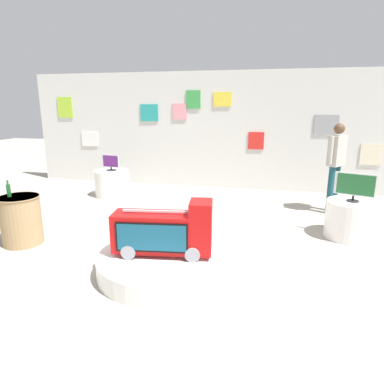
{
  "coord_description": "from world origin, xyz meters",
  "views": [
    {
      "loc": [
        1.29,
        -4.11,
        2.09
      ],
      "look_at": [
        0.22,
        0.61,
        0.84
      ],
      "focal_mm": 31.35,
      "sensor_mm": 36.0,
      "label": 1
    }
  ],
  "objects_px": {
    "novelty_firetruck_tv": "(164,232)",
    "bottle_on_side_table": "(9,190)",
    "display_pedestal_center_rear": "(112,183)",
    "tv_on_left_rear": "(355,186)",
    "main_display_pedestal": "(163,263)",
    "tv_on_center_rear": "(111,162)",
    "shopper_browsing_near_truck": "(336,161)",
    "display_pedestal_left_rear": "(350,219)",
    "side_table_round": "(21,220)"
  },
  "relations": [
    {
      "from": "display_pedestal_left_rear",
      "to": "bottle_on_side_table",
      "type": "xyz_separation_m",
      "value": [
        -5.12,
        -1.43,
        0.56
      ]
    },
    {
      "from": "novelty_firetruck_tv",
      "to": "display_pedestal_left_rear",
      "type": "relative_size",
      "value": 1.64
    },
    {
      "from": "tv_on_left_rear",
      "to": "shopper_browsing_near_truck",
      "type": "xyz_separation_m",
      "value": [
        -0.06,
        1.35,
        0.17
      ]
    },
    {
      "from": "tv_on_center_rear",
      "to": "display_pedestal_center_rear",
      "type": "bearing_deg",
      "value": 99.03
    },
    {
      "from": "novelty_firetruck_tv",
      "to": "tv_on_left_rear",
      "type": "bearing_deg",
      "value": 34.94
    },
    {
      "from": "side_table_round",
      "to": "bottle_on_side_table",
      "type": "xyz_separation_m",
      "value": [
        -0.12,
        -0.04,
        0.47
      ]
    },
    {
      "from": "main_display_pedestal",
      "to": "bottle_on_side_table",
      "type": "height_order",
      "value": "bottle_on_side_table"
    },
    {
      "from": "display_pedestal_left_rear",
      "to": "bottle_on_side_table",
      "type": "height_order",
      "value": "bottle_on_side_table"
    },
    {
      "from": "side_table_round",
      "to": "display_pedestal_center_rear",
      "type": "bearing_deg",
      "value": 88.51
    },
    {
      "from": "tv_on_left_rear",
      "to": "tv_on_center_rear",
      "type": "relative_size",
      "value": 1.31
    },
    {
      "from": "display_pedestal_left_rear",
      "to": "tv_on_left_rear",
      "type": "bearing_deg",
      "value": -70.73
    },
    {
      "from": "main_display_pedestal",
      "to": "display_pedestal_center_rear",
      "type": "distance_m",
      "value": 4.1
    },
    {
      "from": "display_pedestal_left_rear",
      "to": "tv_on_left_rear",
      "type": "relative_size",
      "value": 1.36
    },
    {
      "from": "tv_on_left_rear",
      "to": "tv_on_center_rear",
      "type": "bearing_deg",
      "value": 162.27
    },
    {
      "from": "novelty_firetruck_tv",
      "to": "tv_on_center_rear",
      "type": "distance_m",
      "value": 4.12
    },
    {
      "from": "display_pedestal_center_rear",
      "to": "novelty_firetruck_tv",
      "type": "bearing_deg",
      "value": -55.1
    },
    {
      "from": "display_pedestal_center_rear",
      "to": "tv_on_center_rear",
      "type": "bearing_deg",
      "value": -80.97
    },
    {
      "from": "novelty_firetruck_tv",
      "to": "shopper_browsing_near_truck",
      "type": "bearing_deg",
      "value": 51.38
    },
    {
      "from": "tv_on_left_rear",
      "to": "tv_on_center_rear",
      "type": "distance_m",
      "value": 5.17
    },
    {
      "from": "display_pedestal_left_rear",
      "to": "tv_on_left_rear",
      "type": "distance_m",
      "value": 0.56
    },
    {
      "from": "tv_on_left_rear",
      "to": "side_table_round",
      "type": "xyz_separation_m",
      "value": [
        -5.0,
        -1.39,
        -0.48
      ]
    },
    {
      "from": "tv_on_left_rear",
      "to": "shopper_browsing_near_truck",
      "type": "bearing_deg",
      "value": 92.62
    },
    {
      "from": "display_pedestal_left_rear",
      "to": "side_table_round",
      "type": "height_order",
      "value": "side_table_round"
    },
    {
      "from": "display_pedestal_center_rear",
      "to": "bottle_on_side_table",
      "type": "xyz_separation_m",
      "value": [
        -0.19,
        -3.0,
        0.56
      ]
    },
    {
      "from": "main_display_pedestal",
      "to": "display_pedestal_left_rear",
      "type": "bearing_deg",
      "value": 34.69
    },
    {
      "from": "display_pedestal_center_rear",
      "to": "tv_on_center_rear",
      "type": "xyz_separation_m",
      "value": [
        0.0,
        -0.0,
        0.5
      ]
    },
    {
      "from": "side_table_round",
      "to": "shopper_browsing_near_truck",
      "type": "height_order",
      "value": "shopper_browsing_near_truck"
    },
    {
      "from": "novelty_firetruck_tv",
      "to": "bottle_on_side_table",
      "type": "height_order",
      "value": "bottle_on_side_table"
    },
    {
      "from": "side_table_round",
      "to": "shopper_browsing_near_truck",
      "type": "relative_size",
      "value": 0.43
    },
    {
      "from": "main_display_pedestal",
      "to": "bottle_on_side_table",
      "type": "bearing_deg",
      "value": 171.64
    },
    {
      "from": "novelty_firetruck_tv",
      "to": "display_pedestal_center_rear",
      "type": "distance_m",
      "value": 4.12
    },
    {
      "from": "bottle_on_side_table",
      "to": "tv_on_center_rear",
      "type": "bearing_deg",
      "value": 86.29
    },
    {
      "from": "main_display_pedestal",
      "to": "display_pedestal_left_rear",
      "type": "relative_size",
      "value": 2.15
    },
    {
      "from": "shopper_browsing_near_truck",
      "to": "display_pedestal_center_rear",
      "type": "bearing_deg",
      "value": 177.26
    },
    {
      "from": "side_table_round",
      "to": "display_pedestal_left_rear",
      "type": "bearing_deg",
      "value": 15.52
    },
    {
      "from": "main_display_pedestal",
      "to": "tv_on_center_rear",
      "type": "bearing_deg",
      "value": 124.64
    },
    {
      "from": "display_pedestal_left_rear",
      "to": "tv_on_left_rear",
      "type": "xyz_separation_m",
      "value": [
        0.0,
        -0.0,
        0.56
      ]
    },
    {
      "from": "bottle_on_side_table",
      "to": "shopper_browsing_near_truck",
      "type": "relative_size",
      "value": 0.14
    },
    {
      "from": "display_pedestal_left_rear",
      "to": "display_pedestal_center_rear",
      "type": "distance_m",
      "value": 5.17
    },
    {
      "from": "main_display_pedestal",
      "to": "shopper_browsing_near_truck",
      "type": "height_order",
      "value": "shopper_browsing_near_truck"
    },
    {
      "from": "side_table_round",
      "to": "main_display_pedestal",
      "type": "bearing_deg",
      "value": -9.64
    },
    {
      "from": "main_display_pedestal",
      "to": "shopper_browsing_near_truck",
      "type": "bearing_deg",
      "value": 51.06
    },
    {
      "from": "tv_on_left_rear",
      "to": "bottle_on_side_table",
      "type": "relative_size",
      "value": 2.25
    },
    {
      "from": "tv_on_left_rear",
      "to": "shopper_browsing_near_truck",
      "type": "height_order",
      "value": "shopper_browsing_near_truck"
    },
    {
      "from": "bottle_on_side_table",
      "to": "main_display_pedestal",
      "type": "bearing_deg",
      "value": -8.36
    },
    {
      "from": "tv_on_center_rear",
      "to": "shopper_browsing_near_truck",
      "type": "relative_size",
      "value": 0.25
    },
    {
      "from": "tv_on_left_rear",
      "to": "bottle_on_side_table",
      "type": "xyz_separation_m",
      "value": [
        -5.12,
        -1.42,
        -0.01
      ]
    },
    {
      "from": "tv_on_center_rear",
      "to": "bottle_on_side_table",
      "type": "bearing_deg",
      "value": -93.71
    },
    {
      "from": "main_display_pedestal",
      "to": "bottle_on_side_table",
      "type": "relative_size",
      "value": 6.57
    },
    {
      "from": "novelty_firetruck_tv",
      "to": "tv_on_left_rear",
      "type": "distance_m",
      "value": 3.15
    }
  ]
}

